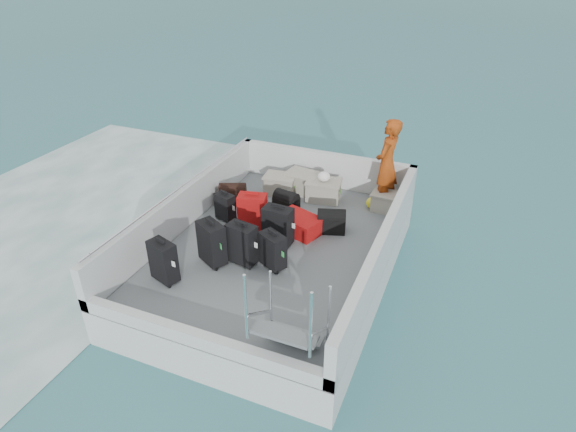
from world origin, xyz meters
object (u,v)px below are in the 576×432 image
at_px(suitcase_2, 225,207).
at_px(suitcase_7, 278,226).
at_px(suitcase_8, 299,224).
at_px(suitcase_6, 273,251).
at_px(suitcase_3, 212,243).
at_px(crate_0, 280,185).
at_px(passenger, 387,164).
at_px(suitcase_0, 163,262).
at_px(suitcase_5, 253,212).
at_px(crate_3, 387,203).
at_px(crate_1, 303,183).
at_px(suitcase_4, 242,244).
at_px(crate_2, 323,191).

distance_m(suitcase_2, suitcase_7, 1.23).
bearing_deg(suitcase_2, suitcase_8, 21.74).
relative_size(suitcase_2, suitcase_6, 0.87).
bearing_deg(suitcase_3, suitcase_7, 79.00).
relative_size(crate_0, passenger, 0.34).
distance_m(suitcase_0, suitcase_5, 1.87).
xyz_separation_m(suitcase_8, crate_3, (1.23, 1.30, 0.01)).
height_order(suitcase_2, suitcase_5, suitcase_5).
relative_size(suitcase_2, crate_1, 0.79).
bearing_deg(suitcase_3, suitcase_8, 84.90).
bearing_deg(suitcase_4, suitcase_0, -124.80).
bearing_deg(suitcase_0, crate_2, 86.59).
distance_m(suitcase_6, crate_3, 2.70).
height_order(suitcase_4, suitcase_6, suitcase_4).
bearing_deg(crate_0, suitcase_7, -67.86).
bearing_deg(crate_2, crate_3, 2.54).
height_order(crate_2, crate_3, crate_2).
distance_m(suitcase_8, crate_0, 1.47).
xyz_separation_m(crate_0, passenger, (1.97, 0.29, 0.67)).
xyz_separation_m(suitcase_0, suitcase_4, (0.84, 0.83, 0.01)).
distance_m(suitcase_3, suitcase_8, 1.64).
height_order(suitcase_5, passenger, passenger).
xyz_separation_m(suitcase_5, crate_2, (0.77, 1.48, -0.14)).
height_order(suitcase_4, suitcase_8, suitcase_4).
distance_m(suitcase_4, suitcase_8, 1.29).
relative_size(suitcase_0, suitcase_3, 0.94).
distance_m(suitcase_6, crate_0, 2.46).
relative_size(suitcase_4, passenger, 0.39).
distance_m(suitcase_3, suitcase_4, 0.46).
bearing_deg(crate_2, crate_1, 161.11).
bearing_deg(suitcase_8, suitcase_3, 165.96).
relative_size(suitcase_6, crate_0, 0.98).
bearing_deg(suitcase_5, crate_0, 80.47).
distance_m(suitcase_3, crate_0, 2.56).
xyz_separation_m(suitcase_0, crate_1, (0.85, 3.43, -0.13)).
bearing_deg(suitcase_7, crate_3, 54.72).
bearing_deg(crate_0, suitcase_8, -54.05).
bearing_deg(crate_3, suitcase_2, -151.08).
bearing_deg(crate_2, suitcase_2, -134.83).
distance_m(suitcase_3, crate_2, 2.76).
xyz_separation_m(suitcase_5, suitcase_6, (0.76, -0.87, -0.04)).
relative_size(suitcase_2, crate_2, 0.80).
distance_m(suitcase_8, crate_3, 1.79).
xyz_separation_m(suitcase_7, crate_2, (0.19, 1.73, -0.14)).
bearing_deg(suitcase_2, suitcase_0, -72.55).
distance_m(suitcase_7, suitcase_8, 0.55).
height_order(suitcase_6, crate_0, suitcase_6).
height_order(suitcase_8, passenger, passenger).
bearing_deg(suitcase_3, crate_0, 117.64).
bearing_deg(passenger, suitcase_0, -24.65).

